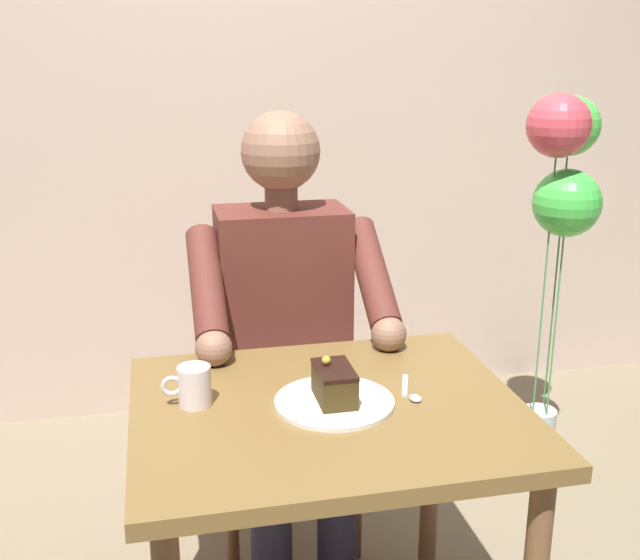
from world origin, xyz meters
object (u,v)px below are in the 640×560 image
object	(u,v)px
balloon_display	(562,192)
coffee_cup	(194,385)
seated_person	(288,337)
chair	(279,370)
dessert_spoon	(410,392)
dining_table	(328,448)
cake_slice	(334,383)

from	to	relation	value
balloon_display	coffee_cup	bearing A→B (deg)	29.34
seated_person	chair	bearing A→B (deg)	-90.00
chair	coffee_cup	distance (m)	0.71
dessert_spoon	balloon_display	world-z (taller)	balloon_display
seated_person	balloon_display	xyz separation A→B (m)	(-0.94, -0.25, 0.32)
seated_person	coffee_cup	xyz separation A→B (m)	(0.28, 0.44, 0.08)
chair	balloon_display	xyz separation A→B (m)	(-0.94, -0.08, 0.50)
dining_table	dessert_spoon	world-z (taller)	dessert_spoon
seated_person	cake_slice	world-z (taller)	seated_person
chair	cake_slice	bearing A→B (deg)	91.14
dining_table	balloon_display	xyz separation A→B (m)	(-0.94, -0.75, 0.39)
dining_table	coffee_cup	xyz separation A→B (m)	(0.28, -0.06, 0.15)
seated_person	balloon_display	world-z (taller)	balloon_display
dining_table	dessert_spoon	xyz separation A→B (m)	(-0.19, -0.01, 0.11)
cake_slice	dining_table	bearing A→B (deg)	5.36
dessert_spoon	coffee_cup	bearing A→B (deg)	-6.13
seated_person	coffee_cup	distance (m)	0.52
chair	cake_slice	distance (m)	0.71
dining_table	cake_slice	size ratio (longest dim) A/B	6.60
seated_person	coffee_cup	bearing A→B (deg)	57.20
dining_table	cake_slice	bearing A→B (deg)	-174.64
coffee_cup	balloon_display	distance (m)	1.43
dining_table	chair	xyz separation A→B (m)	(0.00, -0.67, -0.10)
dining_table	chair	distance (m)	0.68
dessert_spoon	dining_table	bearing A→B (deg)	3.71
seated_person	dessert_spoon	size ratio (longest dim) A/B	9.08
chair	dessert_spoon	world-z (taller)	chair
dessert_spoon	balloon_display	size ratio (longest dim) A/B	0.11
chair	dessert_spoon	distance (m)	0.71
dessert_spoon	cake_slice	bearing A→B (deg)	3.58
dining_table	chair	bearing A→B (deg)	-90.00
cake_slice	seated_person	bearing A→B (deg)	-88.47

